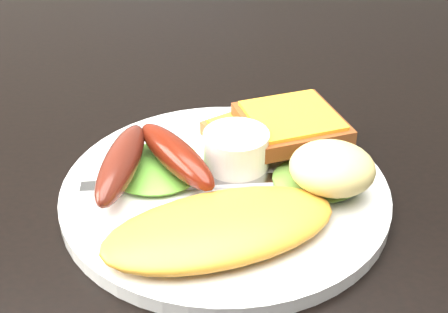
# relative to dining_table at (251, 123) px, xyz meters

# --- Properties ---
(dining_table) EXTENTS (1.20, 0.80, 0.04)m
(dining_table) POSITION_rel_dining_table_xyz_m (0.00, 0.00, 0.00)
(dining_table) COLOR black
(dining_table) RESTS_ON ground
(dining_chair) EXTENTS (0.48, 0.48, 0.05)m
(dining_chair) POSITION_rel_dining_table_xyz_m (-0.08, 1.04, -0.28)
(dining_chair) COLOR #A68E50
(dining_chair) RESTS_ON ground
(plate) EXTENTS (0.25, 0.25, 0.01)m
(plate) POSITION_rel_dining_table_xyz_m (-0.04, -0.15, 0.03)
(plate) COLOR white
(plate) RESTS_ON dining_table
(lettuce_left) EXTENTS (0.10, 0.10, 0.01)m
(lettuce_left) POSITION_rel_dining_table_xyz_m (-0.09, -0.13, 0.04)
(lettuce_left) COLOR #5D9223
(lettuce_left) RESTS_ON plate
(lettuce_right) EXTENTS (0.07, 0.07, 0.01)m
(lettuce_right) POSITION_rel_dining_table_xyz_m (0.03, -0.15, 0.04)
(lettuce_right) COLOR #518732
(lettuce_right) RESTS_ON plate
(omelette) EXTENTS (0.18, 0.12, 0.02)m
(omelette) POSITION_rel_dining_table_xyz_m (-0.05, -0.21, 0.04)
(omelette) COLOR gold
(omelette) RESTS_ON plate
(sausage_a) EXTENTS (0.05, 0.11, 0.03)m
(sausage_a) POSITION_rel_dining_table_xyz_m (-0.12, -0.14, 0.05)
(sausage_a) COLOR #5A1D16
(sausage_a) RESTS_ON lettuce_left
(sausage_b) EXTENTS (0.07, 0.10, 0.03)m
(sausage_b) POSITION_rel_dining_table_xyz_m (-0.07, -0.13, 0.05)
(sausage_b) COLOR #630606
(sausage_b) RESTS_ON lettuce_left
(ramekin) EXTENTS (0.06, 0.06, 0.03)m
(ramekin) POSITION_rel_dining_table_xyz_m (-0.03, -0.12, 0.05)
(ramekin) COLOR white
(ramekin) RESTS_ON plate
(toast_a) EXTENTS (0.09, 0.09, 0.01)m
(toast_a) POSITION_rel_dining_table_xyz_m (-0.01, -0.08, 0.04)
(toast_a) COLOR brown
(toast_a) RESTS_ON plate
(toast_b) EXTENTS (0.10, 0.10, 0.01)m
(toast_b) POSITION_rel_dining_table_xyz_m (0.02, -0.09, 0.05)
(toast_b) COLOR brown
(toast_b) RESTS_ON toast_a
(potato_salad) EXTENTS (0.08, 0.08, 0.03)m
(potato_salad) POSITION_rel_dining_table_xyz_m (0.04, -0.16, 0.06)
(potato_salad) COLOR #EDEB9E
(potato_salad) RESTS_ON lettuce_right
(fork) EXTENTS (0.16, 0.01, 0.00)m
(fork) POSITION_rel_dining_table_xyz_m (-0.07, -0.15, 0.03)
(fork) COLOR #ADAFB7
(fork) RESTS_ON plate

